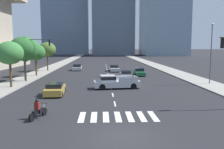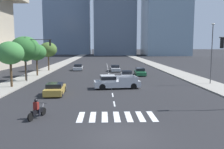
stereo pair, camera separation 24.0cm
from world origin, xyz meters
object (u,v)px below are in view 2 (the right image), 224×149
at_px(motorcycle_lead, 37,110).
at_px(street_tree_fourth, 48,50).
at_px(traffic_signal_far, 35,51).
at_px(street_tree_second, 25,49).
at_px(sedan_silver_1, 115,68).
at_px(sedan_silver_3, 127,75).
at_px(pickup_truck, 115,82).
at_px(sedan_green_0, 140,72).
at_px(sedan_gold_4, 55,89).
at_px(sedan_silver_2, 78,68).
at_px(street_lamp_east, 212,49).
at_px(street_tree_nearest, 10,53).
at_px(street_tree_third, 36,52).

relative_size(motorcycle_lead, street_tree_fourth, 0.35).
xyz_separation_m(traffic_signal_far, street_tree_second, (-1.72, 0.93, 0.36)).
height_order(sedan_silver_1, sedan_silver_3, sedan_silver_3).
bearing_deg(traffic_signal_far, motorcycle_lead, -74.03).
bearing_deg(pickup_truck, sedan_silver_1, -99.28).
xyz_separation_m(sedan_green_0, sedan_gold_4, (-11.99, -16.93, -0.00)).
relative_size(sedan_green_0, street_tree_fourth, 0.81).
bearing_deg(sedan_silver_3, street_tree_second, -79.28).
distance_m(motorcycle_lead, street_tree_second, 20.30).
bearing_deg(sedan_silver_2, traffic_signal_far, 164.13).
bearing_deg(pickup_truck, street_lamp_east, -175.55).
xyz_separation_m(pickup_truck, street_lamp_east, (13.38, 2.57, 4.04)).
relative_size(street_lamp_east, street_tree_second, 1.25).
xyz_separation_m(sedan_green_0, sedan_silver_2, (-12.25, 9.33, 0.01)).
bearing_deg(street_tree_fourth, street_tree_nearest, -90.00).
relative_size(street_lamp_east, street_tree_nearest, 1.43).
xyz_separation_m(sedan_silver_2, street_tree_second, (-6.10, -16.23, 4.28)).
relative_size(sedan_gold_4, traffic_signal_far, 0.69).
relative_size(sedan_silver_2, street_tree_fourth, 0.73).
distance_m(motorcycle_lead, sedan_silver_3, 22.41).
relative_size(sedan_silver_1, street_tree_third, 0.88).
height_order(sedan_silver_3, traffic_signal_far, traffic_signal_far).
height_order(pickup_truck, sedan_silver_2, pickup_truck).
bearing_deg(motorcycle_lead, sedan_silver_1, 6.91).
bearing_deg(street_tree_second, sedan_silver_2, 69.39).
distance_m(sedan_green_0, street_tree_nearest, 22.57).
xyz_separation_m(traffic_signal_far, street_lamp_east, (24.73, -3.01, 0.33)).
relative_size(sedan_green_0, street_tree_third, 0.88).
bearing_deg(sedan_silver_3, street_tree_nearest, -60.26).
height_order(pickup_truck, street_tree_third, street_tree_third).
xyz_separation_m(street_lamp_east, street_tree_nearest, (-26.45, -1.73, -0.44)).
bearing_deg(street_tree_third, sedan_silver_3, -14.44).
relative_size(motorcycle_lead, sedan_gold_4, 0.46).
xyz_separation_m(sedan_silver_1, street_tree_fourth, (-14.10, 0.94, 3.96)).
bearing_deg(sedan_silver_1, street_tree_third, -62.94).
xyz_separation_m(sedan_green_0, sedan_silver_3, (-2.93, -4.87, 0.01)).
distance_m(sedan_silver_3, street_tree_fourth, 20.43).
bearing_deg(street_lamp_east, sedan_silver_1, 124.74).
relative_size(sedan_silver_1, traffic_signal_far, 0.75).
bearing_deg(pickup_truck, traffic_signal_far, -32.57).
bearing_deg(street_tree_nearest, pickup_truck, -3.65).
distance_m(sedan_silver_1, street_lamp_east, 22.10).
xyz_separation_m(sedan_silver_3, street_lamp_east, (11.03, -5.97, 4.25)).
height_order(sedan_silver_3, street_tree_fourth, street_tree_fourth).
xyz_separation_m(sedan_silver_3, street_tree_second, (-15.42, -2.03, 4.28)).
height_order(sedan_silver_3, street_tree_second, street_tree_second).
bearing_deg(traffic_signal_far, sedan_silver_1, 50.12).
xyz_separation_m(sedan_silver_1, traffic_signal_far, (-12.38, -14.81, 3.93)).
height_order(sedan_gold_4, street_lamp_east, street_lamp_east).
relative_size(motorcycle_lead, sedan_green_0, 0.43).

